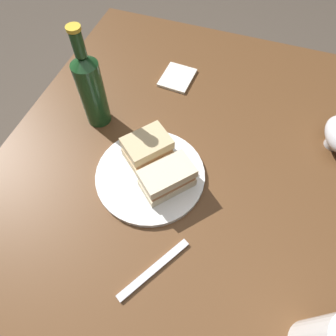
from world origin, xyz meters
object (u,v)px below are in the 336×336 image
object	(u,v)px
cider_bottle	(91,88)
napkin	(177,78)
fork	(154,269)
sandwich_half_left	(167,178)
sandwich_half_right	(147,148)
plate	(150,175)

from	to	relation	value
cider_bottle	napkin	xyz separation A→B (m)	(0.22, -0.15, -0.11)
napkin	fork	world-z (taller)	napkin
sandwich_half_left	cider_bottle	distance (m)	0.29
sandwich_half_right	napkin	xyz separation A→B (m)	(0.30, 0.02, -0.04)
cider_bottle	napkin	bearing A→B (deg)	-34.56
plate	cider_bottle	world-z (taller)	cider_bottle
sandwich_half_right	cider_bottle	size ratio (longest dim) A/B	0.48
plate	cider_bottle	size ratio (longest dim) A/B	0.96
plate	napkin	size ratio (longest dim) A/B	2.42
sandwich_half_left	cider_bottle	world-z (taller)	cider_bottle
plate	sandwich_half_right	xyz separation A→B (m)	(0.05, 0.02, 0.04)
plate	sandwich_half_left	size ratio (longest dim) A/B	1.96
sandwich_half_left	cider_bottle	size ratio (longest dim) A/B	0.49
sandwich_half_left	cider_bottle	xyz separation A→B (m)	(0.14, 0.25, 0.07)
sandwich_half_left	fork	world-z (taller)	sandwich_half_left
napkin	sandwich_half_left	bearing A→B (deg)	-165.49
sandwich_half_right	sandwich_half_left	bearing A→B (deg)	-130.90
plate	fork	world-z (taller)	plate
sandwich_half_right	napkin	size ratio (longest dim) A/B	1.20
fork	sandwich_half_left	bearing A→B (deg)	42.04
plate	napkin	distance (m)	0.35
plate	cider_bottle	distance (m)	0.26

